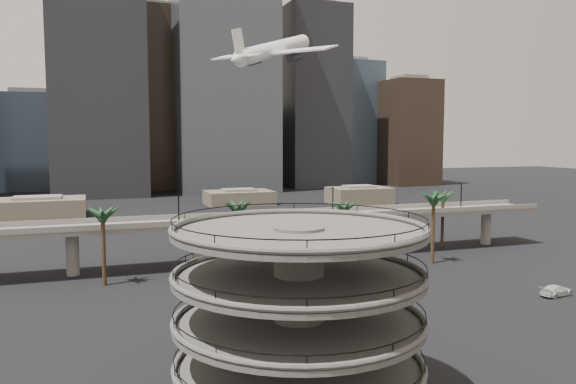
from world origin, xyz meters
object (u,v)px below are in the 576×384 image
object	(u,v)px
car_a	(314,307)
parking_ramp	(299,299)
airborne_jet	(274,50)
car_c	(556,290)
overpass	(254,224)
car_b	(398,301)

from	to	relation	value
car_a	parking_ramp	bearing A→B (deg)	158.55
airborne_jet	car_a	size ratio (longest dim) A/B	5.66
airborne_jet	car_c	distance (m)	74.80
overpass	airborne_jet	size ratio (longest dim) A/B	4.68
car_a	airborne_jet	bearing A→B (deg)	-8.58
overpass	car_a	xyz separation A→B (m)	(-1.45, -34.38, -6.50)
car_c	car_b	bearing A→B (deg)	72.21
car_c	parking_ramp	bearing A→B (deg)	102.24
car_a	car_b	size ratio (longest dim) A/B	1.16
overpass	car_b	bearing A→B (deg)	-72.37
airborne_jet	parking_ramp	bearing A→B (deg)	-146.51
airborne_jet	car_b	world-z (taller)	airborne_jet
overpass	airborne_jet	distance (m)	40.80
parking_ramp	car_b	bearing A→B (deg)	44.46
parking_ramp	car_a	distance (m)	28.64
airborne_jet	car_a	bearing A→B (deg)	-142.10
parking_ramp	car_c	world-z (taller)	parking_ramp
car_c	overpass	bearing A→B (deg)	33.52
airborne_jet	car_c	xyz separation A→B (m)	(27.10, -55.18, -42.61)
car_a	car_c	world-z (taller)	car_a
overpass	car_c	xyz separation A→B (m)	(36.70, -38.78, -6.51)
car_b	car_c	xyz separation A→B (m)	(25.50, -3.53, 0.13)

